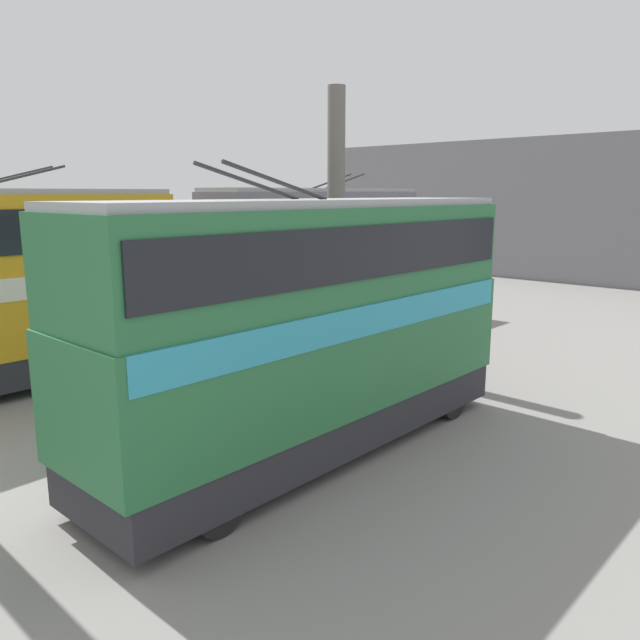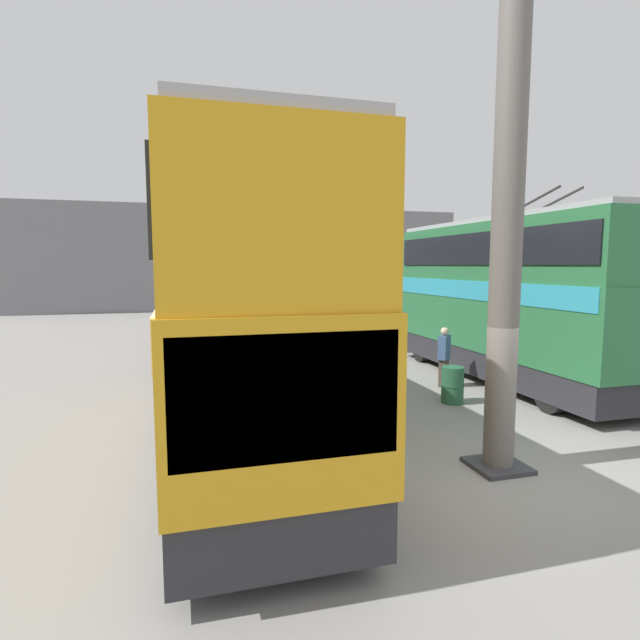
{
  "view_description": "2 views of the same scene",
  "coord_description": "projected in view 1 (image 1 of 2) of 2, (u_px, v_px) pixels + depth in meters",
  "views": [
    {
      "loc": [
        -2.2,
        -12.22,
        5.05
      ],
      "look_at": [
        10.92,
        -0.3,
        1.41
      ],
      "focal_mm": 35.0,
      "sensor_mm": 36.0,
      "label": 1
    },
    {
      "loc": [
        -6.67,
        5.28,
        3.54
      ],
      "look_at": [
        9.59,
        0.71,
        1.69
      ],
      "focal_mm": 28.0,
      "sensor_mm": 36.0,
      "label": 2
    }
  ],
  "objects": [
    {
      "name": "support_column_far",
      "position": [
        336.0,
        232.0,
        18.54
      ],
      "size": [
        0.93,
        0.93,
        8.04
      ],
      "color": "#605B56",
      "rests_on": "ground_plane"
    },
    {
      "name": "depot_back_wall",
      "position": [
        591.0,
        211.0,
        33.9
      ],
      "size": [
        0.5,
        36.0,
        8.15
      ],
      "color": "slate",
      "rests_on": "ground_plane"
    },
    {
      "name": "person_by_right_row",
      "position": [
        100.0,
        362.0,
        15.44
      ],
      "size": [
        0.44,
        0.48,
        1.76
      ],
      "rotation": [
        0.0,
        0.0,
        2.51
      ],
      "color": "#473D33",
      "rests_on": "ground_plane"
    },
    {
      "name": "bus_left_near",
      "position": [
        314.0,
        313.0,
        11.88
      ],
      "size": [
        9.71,
        2.54,
        5.54
      ],
      "color": "black",
      "rests_on": "ground_plane"
    },
    {
      "name": "person_aisle_midway",
      "position": [
        220.0,
        344.0,
        17.13
      ],
      "size": [
        0.35,
        0.47,
        1.79
      ],
      "rotation": [
        0.0,
        0.0,
        3.44
      ],
      "color": "#473D33",
      "rests_on": "ground_plane"
    },
    {
      "name": "person_by_left_row",
      "position": [
        233.0,
        385.0,
        13.55
      ],
      "size": [
        0.45,
        0.48,
        1.75
      ],
      "rotation": [
        0.0,
        0.0,
        0.7
      ],
      "color": "#473D33",
      "rests_on": "ground_plane"
    },
    {
      "name": "oil_drum",
      "position": [
        153.0,
        417.0,
        12.91
      ],
      "size": [
        0.59,
        0.59,
        0.95
      ],
      "color": "#235638",
      "rests_on": "ground_plane"
    },
    {
      "name": "bus_right_mid",
      "position": [
        317.0,
        247.0,
        24.36
      ],
      "size": [
        10.1,
        2.54,
        5.82
      ],
      "color": "black",
      "rests_on": "ground_plane"
    }
  ]
}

